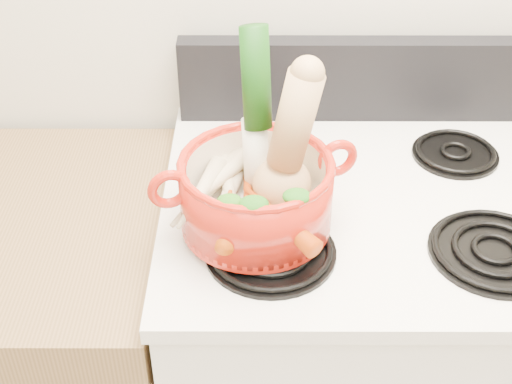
{
  "coord_description": "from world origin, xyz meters",
  "views": [
    {
      "loc": [
        -0.21,
        0.33,
        1.76
      ],
      "look_at": [
        -0.21,
        1.28,
        1.05
      ],
      "focal_mm": 50.0,
      "sensor_mm": 36.0,
      "label": 1
    }
  ],
  "objects_px": {
    "squash": "(283,143)",
    "leek": "(256,115)",
    "stove_body": "(350,367)",
    "dutch_oven": "(256,194)"
  },
  "relations": [
    {
      "from": "squash",
      "to": "leek",
      "type": "xyz_separation_m",
      "value": [
        -0.04,
        0.04,
        0.03
      ]
    },
    {
      "from": "stove_body",
      "to": "squash",
      "type": "height_order",
      "value": "squash"
    },
    {
      "from": "leek",
      "to": "stove_body",
      "type": "bearing_deg",
      "value": -4.93
    },
    {
      "from": "stove_body",
      "to": "leek",
      "type": "relative_size",
      "value": 2.89
    },
    {
      "from": "squash",
      "to": "leek",
      "type": "relative_size",
      "value": 0.81
    },
    {
      "from": "dutch_oven",
      "to": "leek",
      "type": "xyz_separation_m",
      "value": [
        -0.0,
        0.06,
        0.12
      ]
    },
    {
      "from": "stove_body",
      "to": "dutch_oven",
      "type": "bearing_deg",
      "value": -155.05
    },
    {
      "from": "dutch_oven",
      "to": "leek",
      "type": "bearing_deg",
      "value": 72.28
    },
    {
      "from": "squash",
      "to": "leek",
      "type": "height_order",
      "value": "leek"
    },
    {
      "from": "dutch_oven",
      "to": "squash",
      "type": "xyz_separation_m",
      "value": [
        0.04,
        0.02,
        0.09
      ]
    }
  ]
}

